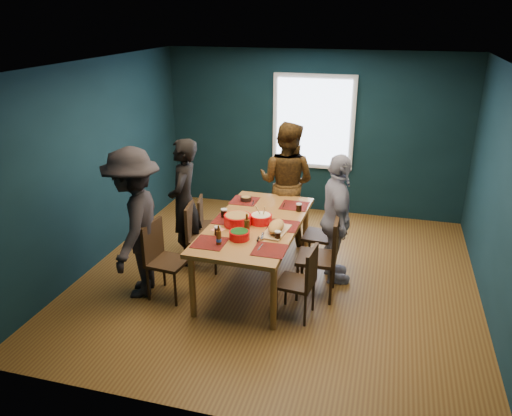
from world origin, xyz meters
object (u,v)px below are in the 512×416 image
Objects in this scene: chair_right_near at (303,278)px; person_right at (337,220)px; chair_left_far at (207,221)px; chair_left_mid at (198,232)px; bowl_dumpling at (261,218)px; chair_left_near at (161,254)px; dining_table at (256,228)px; bowl_herbs at (239,235)px; person_back at (286,183)px; chair_right_mid at (325,251)px; bowl_salad at (237,220)px; person_far_left at (184,202)px; cutting_board at (276,228)px; person_near_left at (135,224)px; chair_right_far at (327,231)px.

person_right reaches higher than chair_right_near.
chair_left_far is 0.90× the size of chair_left_mid.
person_right reaches higher than chair_left_far.
person_right is at bearing 17.55° from bowl_dumpling.
chair_left_near is 0.57× the size of person_right.
dining_table is 2.49× the size of chair_right_near.
bowl_herbs is (0.83, -1.12, 0.39)m from chair_left_far.
chair_left_near is 2.29m from person_back.
bowl_dumpling reaches higher than chair_right_near.
chair_left_mid is at bearing 172.80° from dining_table.
bowl_herbs is at bearing -160.96° from chair_right_mid.
chair_right_mid is 1.19× the size of chair_right_near.
person_back is (-0.80, 1.48, 0.30)m from chair_right_mid.
dining_table is 0.28m from bowl_salad.
dining_table is at bearing 91.02° from person_right.
person_far_left is (-1.07, 0.27, 0.14)m from dining_table.
chair_right_mid is (1.90, 0.50, 0.05)m from chair_left_near.
bowl_salad is at bearing 37.21° from chair_left_near.
person_far_left is at bearing 74.61° from person_right.
chair_right_near is at bearing -29.83° from bowl_salad.
person_right is (0.96, 0.30, 0.10)m from dining_table.
person_far_left reaches higher than bowl_salad.
chair_left_far is at bearing 155.24° from chair_right_mid.
chair_right_mid is 0.59× the size of person_far_left.
person_back is at bearing 43.35° from chair_left_mid.
chair_right_mid reaches higher than cutting_board.
bowl_salad is at bearing 94.23° from person_right.
chair_right_mid is 0.65m from cutting_board.
person_near_left is (-0.41, -1.27, 0.44)m from chair_left_far.
bowl_herbs is 0.39× the size of cutting_board.
person_far_left is 1.46m from cutting_board.
person_near_left is (-2.20, -0.51, 0.32)m from chair_right_mid.
chair_right_mid is 1.06m from bowl_herbs.
person_back is 5.43× the size of bowl_salad.
chair_left_far is 3.47× the size of bowl_herbs.
chair_left_mid is 1.58m from person_back.
chair_left_near is at bearing -146.16° from dining_table.
chair_right_far is (1.71, -0.03, 0.07)m from chair_left_far.
chair_right_far is (1.83, 1.22, -0.01)m from chair_left_near.
person_far_left is 2.03m from person_right.
bowl_dumpling is (1.13, -0.26, 0.00)m from person_far_left.
person_near_left is 1.67m from cutting_board.
person_far_left is (-1.89, -0.31, 0.32)m from chair_right_far.
chair_right_mid is 2.03m from person_far_left.
bowl_dumpling is (1.07, 0.65, 0.32)m from chair_left_near.
person_near_left reaches higher than chair_right_mid.
person_right is at bearing 140.28° from person_back.
chair_right_mid is 0.61× the size of person_right.
dining_table is at bearing 169.34° from chair_right_mid.
chair_left_mid is at bearing -160.13° from chair_right_far.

